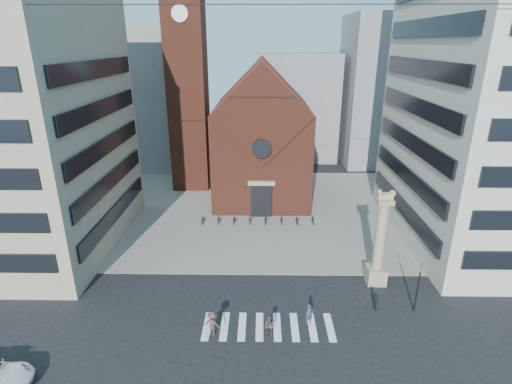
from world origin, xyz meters
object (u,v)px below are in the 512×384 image
at_px(pedestrian_0, 309,314).
at_px(scooter_0, 203,219).
at_px(lion_column, 379,247).
at_px(pedestrian_2, 376,301).
at_px(pedestrian_1, 270,326).
at_px(traffic_light, 418,286).

distance_m(pedestrian_0, scooter_0, 20.35).
xyz_separation_m(lion_column, pedestrian_2, (-1.01, -3.83, -2.68)).
height_order(lion_column, scooter_0, lion_column).
relative_size(lion_column, pedestrian_1, 5.51).
height_order(pedestrian_0, pedestrian_2, pedestrian_0).
distance_m(pedestrian_0, pedestrian_1, 3.24).
relative_size(lion_column, pedestrian_2, 5.60).
distance_m(traffic_light, pedestrian_2, 3.36).
bearing_deg(pedestrian_1, pedestrian_0, 68.72).
height_order(lion_column, pedestrian_0, lion_column).
xyz_separation_m(lion_column, pedestrian_1, (-9.37, -6.90, -2.67)).
bearing_deg(pedestrian_2, pedestrian_1, 118.29).
bearing_deg(traffic_light, pedestrian_2, 176.68).
bearing_deg(pedestrian_0, pedestrian_2, -10.02).
bearing_deg(pedestrian_1, traffic_light, 58.95).
bearing_deg(pedestrian_2, scooter_0, 53.20).
height_order(traffic_light, scooter_0, traffic_light).
xyz_separation_m(pedestrian_0, pedestrian_1, (-2.96, -1.32, -0.03)).
xyz_separation_m(lion_column, scooter_0, (-16.81, 11.91, -2.98)).
relative_size(lion_column, traffic_light, 2.02).
relative_size(pedestrian_0, pedestrian_1, 1.04).
xyz_separation_m(pedestrian_0, pedestrian_2, (5.41, 1.76, -0.04)).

